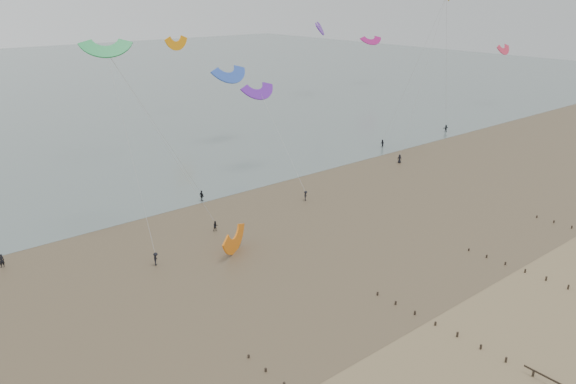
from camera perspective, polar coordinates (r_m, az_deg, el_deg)
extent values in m
plane|color=brown|center=(56.64, 15.71, -16.09)|extent=(500.00, 500.00, 0.00)
plane|color=#473A28|center=(78.36, -5.62, -4.82)|extent=(500.00, 500.00, 0.00)
ellipsoid|color=slate|center=(60.57, -12.90, -13.23)|extent=(23.60, 14.36, 0.01)
ellipsoid|color=slate|center=(87.17, -0.22, -2.12)|extent=(33.64, 18.32, 0.01)
ellipsoid|color=slate|center=(105.59, 16.59, 1.00)|extent=(19.65, 13.67, 0.01)
cube|color=black|center=(53.22, -2.28, -17.62)|extent=(0.16, 0.16, 0.48)
cube|color=black|center=(54.93, -4.02, -16.32)|extent=(0.16, 0.16, 0.45)
cube|color=black|center=(57.01, 23.65, -16.55)|extent=(0.16, 0.16, 0.65)
cube|color=black|center=(57.90, 21.28, -15.60)|extent=(0.16, 0.16, 0.62)
cube|color=black|center=(58.90, 19.00, -14.65)|extent=(0.16, 0.16, 0.59)
cube|color=black|center=(59.99, 16.83, -13.72)|extent=(0.16, 0.16, 0.57)
cube|color=black|center=(61.18, 14.75, -12.80)|extent=(0.16, 0.16, 0.54)
cube|color=black|center=(62.46, 12.77, -11.91)|extent=(0.16, 0.16, 0.51)
cube|color=black|center=(63.82, 10.88, -11.04)|extent=(0.16, 0.16, 0.48)
cube|color=black|center=(65.26, 9.08, -10.19)|extent=(0.16, 0.16, 0.45)
cube|color=black|center=(73.20, 26.59, -8.65)|extent=(0.16, 0.16, 0.59)
cube|color=black|center=(74.08, 24.75, -8.02)|extent=(0.16, 0.16, 0.57)
cube|color=black|center=(75.05, 22.96, -7.40)|extent=(0.16, 0.16, 0.54)
cube|color=black|center=(76.09, 21.22, -6.79)|extent=(0.16, 0.16, 0.51)
cube|color=black|center=(77.21, 19.53, -6.19)|extent=(0.16, 0.16, 0.48)
cube|color=black|center=(78.41, 17.90, -5.60)|extent=(0.16, 0.16, 0.45)
cube|color=black|center=(91.25, 26.87, -3.21)|extent=(0.16, 0.16, 0.51)
cube|color=black|center=(92.19, 25.40, -2.76)|extent=(0.16, 0.16, 0.48)
cube|color=black|center=(93.19, 23.96, -2.32)|extent=(0.16, 0.16, 0.45)
imported|color=black|center=(78.69, -27.09, -6.23)|extent=(0.68, 0.47, 1.81)
imported|color=black|center=(114.36, 11.26, 3.33)|extent=(1.02, 1.01, 1.78)
imported|color=black|center=(125.33, 9.56, 4.87)|extent=(0.91, 1.02, 1.74)
imported|color=black|center=(72.61, -13.28, -6.64)|extent=(1.18, 1.27, 1.72)
imported|color=black|center=(92.73, -8.76, -0.39)|extent=(0.56, 1.12, 1.83)
imported|color=black|center=(81.03, -7.37, -3.46)|extent=(0.87, 0.76, 1.52)
imported|color=black|center=(142.84, 15.74, 6.24)|extent=(1.72, 0.88, 1.77)
imported|color=black|center=(92.01, 1.81, -0.38)|extent=(1.22, 1.10, 1.65)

